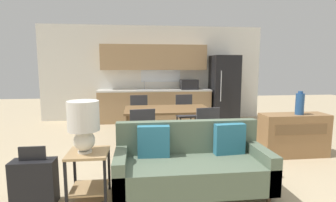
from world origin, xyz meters
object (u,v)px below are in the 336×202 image
credenza (293,135)px  dining_chair_near_left (142,132)px  table_lamp (84,122)px  dining_table (167,111)px  suitcase (34,182)px  dining_chair_far_left (140,113)px  dining_chair_near_right (205,130)px  dining_chair_far_right (185,112)px  couch (191,165)px  refrigerator (224,88)px  vase (300,104)px  side_table (89,167)px

credenza → dining_chair_near_left: (-2.64, 0.02, 0.12)m
table_lamp → dining_chair_near_left: 1.42m
dining_table → suitcase: bearing=-130.1°
dining_chair_far_left → dining_chair_near_left: size_ratio=1.00×
table_lamp → suitcase: bearing=-175.3°
table_lamp → dining_chair_near_left: (0.67, 1.17, -0.44)m
dining_chair_near_right → dining_chair_far_right: bearing=-97.8°
couch → dining_chair_far_left: (-0.61, 2.85, 0.15)m
table_lamp → credenza: 3.55m
refrigerator → dining_chair_near_left: bearing=-128.1°
vase → dining_chair_near_right: vase is taller
couch → credenza: (2.04, 1.08, 0.03)m
dining_chair_near_right → couch: bearing=59.0°
table_lamp → dining_chair_near_right: size_ratio=0.67×
refrigerator → dining_chair_near_left: refrigerator is taller
side_table → vase: (3.33, 1.09, 0.54)m
side_table → dining_chair_far_left: bearing=77.9°
couch → dining_chair_near_right: (0.47, 1.12, 0.15)m
vase → credenza: bearing=139.7°
couch → table_lamp: table_lamp is taller
refrigerator → dining_table: size_ratio=1.12×
couch → dining_chair_near_right: 1.22m
dining_table → dining_chair_far_left: bearing=121.5°
credenza → dining_chair_near_right: size_ratio=1.29×
couch → dining_chair_far_right: dining_chair_far_right is taller
dining_table → credenza: 2.32m
side_table → table_lamp: table_lamp is taller
side_table → dining_chair_far_right: size_ratio=0.64×
side_table → table_lamp: bearing=-150.6°
dining_table → dining_chair_far_right: bearing=59.4°
couch → suitcase: 1.83m
dining_table → dining_chair_near_left: 1.03m
refrigerator → side_table: size_ratio=3.22×
table_lamp → dining_chair_far_right: 3.42m
refrigerator → dining_chair_far_right: bearing=-136.1°
refrigerator → dining_table: refrigerator is taller
couch → side_table: couch is taller
dining_table → table_lamp: (-1.19, -2.04, 0.26)m
dining_chair_near_left → credenza: bearing=171.6°
vase → dining_chair_near_left: bearing=178.7°
dining_table → couch: size_ratio=0.89×
refrigerator → side_table: refrigerator is taller
refrigerator → suitcase: bearing=-130.4°
table_lamp → side_table: bearing=29.4°
credenza → vase: 0.56m
dining_chair_near_right → suitcase: bearing=19.9°
couch → vase: vase is taller
couch → vase: (2.09, 1.03, 0.59)m
dining_chair_near_right → dining_chair_near_left: 1.06m
refrigerator → suitcase: size_ratio=2.73×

